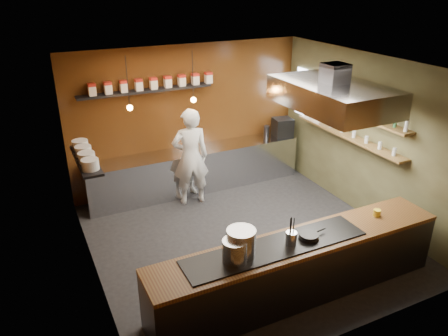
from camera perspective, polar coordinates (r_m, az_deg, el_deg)
floor at (r=7.74m, az=2.66°, el=-9.22°), size 5.00×5.00×0.00m
back_wall at (r=9.17m, az=-4.63°, el=6.55°), size 5.00×0.00×5.00m
left_wall at (r=6.33m, az=-17.47°, el=-2.83°), size 0.00×5.00×5.00m
right_wall at (r=8.45m, az=18.00°, el=3.89°), size 0.00×5.00×5.00m
ceiling at (r=6.59m, az=3.16°, el=13.16°), size 5.00×5.00×0.00m
window_pane at (r=9.54m, az=11.14°, el=9.37°), size 0.00×1.00×1.00m
prep_counter at (r=9.25m, az=-3.67°, el=-0.21°), size 4.60×0.65×0.90m
pass_counter at (r=6.37m, az=9.70°, el=-12.71°), size 4.40×0.72×0.94m
tin_shelf at (r=8.58m, az=-10.12°, el=9.90°), size 2.60×0.26×0.04m
plate_shelf at (r=7.23m, az=-17.61°, el=1.01°), size 0.30×1.40×0.04m
bottle_shelf_upper at (r=8.42m, az=16.18°, el=7.08°), size 0.26×2.80×0.04m
bottle_shelf_lower at (r=8.57m, az=15.82°, el=4.08°), size 0.26×2.80×0.04m
extractor_hood at (r=7.10m, az=14.02°, el=9.18°), size 1.20×2.00×0.72m
pendant_left at (r=7.85m, az=-12.23°, el=8.06°), size 0.10×0.10×0.95m
pendant_right at (r=8.20m, az=-4.02°, el=9.21°), size 0.10×0.10×0.95m
storage_tins at (r=8.59m, az=-9.21°, el=10.88°), size 2.43×0.13×0.22m
plate_stacks at (r=7.20m, az=-17.71°, el=1.74°), size 0.26×1.16×0.16m
bottles at (r=8.39m, az=16.29°, el=8.00°), size 0.06×2.66×0.24m
wine_glasses at (r=8.54m, az=15.89°, el=4.62°), size 0.07×2.37×0.13m
stockpot_large at (r=5.61m, az=2.25°, el=-9.72°), size 0.43×0.43×0.37m
stockpot_small at (r=5.52m, az=1.43°, el=-10.76°), size 0.35×0.35×0.30m
utensil_crock at (r=5.92m, az=8.76°, el=-9.08°), size 0.19×0.19×0.19m
frying_pan at (r=6.12m, az=11.05°, el=-8.73°), size 0.45×0.28×0.07m
butter_jar at (r=6.95m, az=19.34°, el=-5.54°), size 0.14×0.14×0.10m
espresso_machine at (r=9.91m, az=7.65°, el=5.32°), size 0.45×0.43×0.40m
chef at (r=8.51m, az=-4.40°, el=1.42°), size 0.78×0.58×1.96m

